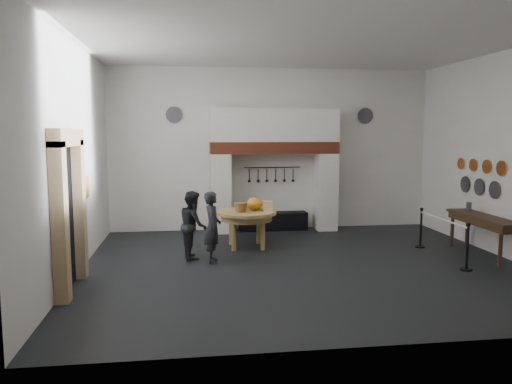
{
  "coord_description": "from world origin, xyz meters",
  "views": [
    {
      "loc": [
        -2.34,
        -9.86,
        2.75
      ],
      "look_at": [
        -0.78,
        1.54,
        1.35
      ],
      "focal_mm": 35.0,
      "sensor_mm": 36.0,
      "label": 1
    }
  ],
  "objects": [
    {
      "name": "chimney_pier_left",
      "position": [
        -1.48,
        3.65,
        1.07
      ],
      "size": [
        0.55,
        0.7,
        2.15
      ],
      "primitive_type": "cube",
      "color": "silver",
      "rests_on": "floor"
    },
    {
      "name": "bread_loaf",
      "position": [
        -1.08,
        2.09,
        0.94
      ],
      "size": [
        0.31,
        0.18,
        0.13
      ],
      "primitive_type": "ellipsoid",
      "color": "#986435",
      "rests_on": "work_table"
    },
    {
      "name": "cheese_block_small",
      "position": [
        -0.5,
        1.99,
        0.97
      ],
      "size": [
        0.18,
        0.18,
        0.2
      ],
      "primitive_type": "cube",
      "color": "#E4D188",
      "rests_on": "work_table"
    },
    {
      "name": "pewter_jug",
      "position": [
        4.1,
        0.79,
        1.01
      ],
      "size": [
        0.12,
        0.12,
        0.22
      ],
      "primitive_type": "cylinder",
      "color": "#49494E",
      "rests_on": "side_table"
    },
    {
      "name": "wall_front",
      "position": [
        0.0,
        -4.0,
        2.25
      ],
      "size": [
        9.0,
        0.02,
        4.5
      ],
      "primitive_type": "cube",
      "color": "white",
      "rests_on": "floor"
    },
    {
      "name": "pewter_plate_right",
      "position": [
        4.46,
        1.6,
        1.45
      ],
      "size": [
        0.03,
        0.4,
        0.4
      ],
      "primitive_type": "cylinder",
      "rotation": [
        0.0,
        1.57,
        0.0
      ],
      "color": "#4C4C51",
      "rests_on": "wall_right"
    },
    {
      "name": "copper_pan_c",
      "position": [
        4.46,
        1.3,
        1.95
      ],
      "size": [
        0.03,
        0.3,
        0.3
      ],
      "primitive_type": "cylinder",
      "rotation": [
        0.0,
        1.57,
        0.0
      ],
      "color": "#C6662D",
      "rests_on": "wall_right"
    },
    {
      "name": "door_lintel",
      "position": [
        -4.38,
        -1.0,
        2.65
      ],
      "size": [
        0.22,
        1.7,
        0.3
      ],
      "primitive_type": "cube",
      "color": "tan",
      "rests_on": "door_jamb_near"
    },
    {
      "name": "door_jamb_far",
      "position": [
        -4.38,
        -0.3,
        1.3
      ],
      "size": [
        0.22,
        0.3,
        2.6
      ],
      "primitive_type": "cube",
      "color": "tan",
      "rests_on": "floor"
    },
    {
      "name": "iron_range",
      "position": [
        0.0,
        3.72,
        0.25
      ],
      "size": [
        1.9,
        0.45,
        0.5
      ],
      "primitive_type": "cube",
      "color": "black",
      "rests_on": "floor"
    },
    {
      "name": "pewter_plate_back_right",
      "position": [
        2.7,
        3.96,
        3.2
      ],
      "size": [
        0.44,
        0.03,
        0.44
      ],
      "primitive_type": "cylinder",
      "rotation": [
        1.57,
        0.0,
        0.0
      ],
      "color": "#4C4C51",
      "rests_on": "wall_back"
    },
    {
      "name": "wall_plaque",
      "position": [
        -4.45,
        0.8,
        1.6
      ],
      "size": [
        0.05,
        0.34,
        0.44
      ],
      "primitive_type": "cube",
      "color": "gold",
      "rests_on": "wall_left"
    },
    {
      "name": "wall_right",
      "position": [
        4.5,
        0.0,
        2.25
      ],
      "size": [
        0.02,
        8.0,
        4.5
      ],
      "primitive_type": "cube",
      "color": "white",
      "rests_on": "floor"
    },
    {
      "name": "door_recess",
      "position": [
        -4.47,
        -1.0,
        1.25
      ],
      "size": [
        0.04,
        1.1,
        2.5
      ],
      "primitive_type": "cube",
      "color": "black",
      "rests_on": "floor"
    },
    {
      "name": "side_table",
      "position": [
        4.1,
        0.19,
        0.87
      ],
      "size": [
        0.55,
        2.2,
        0.06
      ],
      "primitive_type": "cube",
      "color": "#3D2A16",
      "rests_on": "floor"
    },
    {
      "name": "wall_back",
      "position": [
        0.0,
        4.0,
        2.25
      ],
      "size": [
        9.0,
        0.02,
        4.5
      ],
      "primitive_type": "cube",
      "color": "white",
      "rests_on": "floor"
    },
    {
      "name": "copper_pan_d",
      "position": [
        4.46,
        1.85,
        1.95
      ],
      "size": [
        0.03,
        0.28,
        0.28
      ],
      "primitive_type": "cylinder",
      "rotation": [
        0.0,
        1.57,
        0.0
      ],
      "color": "#C6662D",
      "rests_on": "wall_right"
    },
    {
      "name": "work_table",
      "position": [
        -0.98,
        1.74,
        0.84
      ],
      "size": [
        1.75,
        1.75,
        0.07
      ],
      "primitive_type": "cylinder",
      "rotation": [
        0.0,
        0.0,
        -0.26
      ],
      "color": "tan",
      "rests_on": "floor"
    },
    {
      "name": "visitor_far",
      "position": [
        -2.26,
        0.88,
        0.74
      ],
      "size": [
        0.63,
        0.77,
        1.48
      ],
      "primitive_type": "imported",
      "rotation": [
        0.0,
        0.0,
        1.67
      ],
      "color": "black",
      "rests_on": "floor"
    },
    {
      "name": "barrier_post_far",
      "position": [
        3.13,
        1.16,
        0.45
      ],
      "size": [
        0.05,
        0.05,
        0.9
      ],
      "primitive_type": "cylinder",
      "color": "black",
      "rests_on": "floor"
    },
    {
      "name": "wall_left",
      "position": [
        -4.5,
        0.0,
        2.25
      ],
      "size": [
        0.02,
        8.0,
        4.5
      ],
      "primitive_type": "cube",
      "color": "white",
      "rests_on": "floor"
    },
    {
      "name": "copper_pan_a",
      "position": [
        4.46,
        0.2,
        1.95
      ],
      "size": [
        0.03,
        0.34,
        0.34
      ],
      "primitive_type": "cylinder",
      "rotation": [
        0.0,
        1.57,
        0.0
      ],
      "color": "#C6662D",
      "rests_on": "wall_right"
    },
    {
      "name": "door_jamb_near",
      "position": [
        -4.38,
        -1.7,
        1.3
      ],
      "size": [
        0.22,
        0.3,
        2.6
      ],
      "primitive_type": "cube",
      "color": "tan",
      "rests_on": "floor"
    },
    {
      "name": "pumpkin",
      "position": [
        -0.78,
        1.84,
        1.03
      ],
      "size": [
        0.36,
        0.36,
        0.31
      ],
      "primitive_type": "ellipsoid",
      "color": "orange",
      "rests_on": "work_table"
    },
    {
      "name": "ceiling",
      "position": [
        0.0,
        0.0,
        4.5
      ],
      "size": [
        9.0,
        8.0,
        0.02
      ],
      "primitive_type": "cube",
      "color": "silver",
      "rests_on": "wall_back"
    },
    {
      "name": "cheese_block_big",
      "position": [
        -0.48,
        1.69,
        0.99
      ],
      "size": [
        0.22,
        0.22,
        0.24
      ],
      "primitive_type": "cube",
      "color": "#EACB8C",
      "rests_on": "work_table"
    },
    {
      "name": "pewter_plate_back_left",
      "position": [
        -2.7,
        3.96,
        3.2
      ],
      "size": [
        0.44,
        0.03,
        0.44
      ],
      "primitive_type": "cylinder",
      "rotation": [
        1.57,
        0.0,
        0.0
      ],
      "color": "#4C4C51",
      "rests_on": "wall_back"
    },
    {
      "name": "pewter_plate_left",
      "position": [
        4.46,
        0.4,
        1.45
      ],
      "size": [
        0.03,
        0.4,
        0.4
      ],
      "primitive_type": "cylinder",
      "rotation": [
        0.0,
        1.57,
        0.0
      ],
      "color": "#4C4C51",
      "rests_on": "wall_right"
    },
    {
      "name": "visitor_near",
      "position": [
        -1.86,
        0.48,
        0.75
      ],
      "size": [
        0.37,
        0.55,
        1.51
      ],
      "primitive_type": "imported",
      "rotation": [
        0.0,
        0.0,
        1.58
      ],
      "color": "black",
      "rests_on": "floor"
    },
    {
      "name": "chimney_hood",
      "position": [
        0.0,
        3.65,
        2.92
      ],
      "size": [
        3.5,
        0.7,
        0.9
      ],
      "primitive_type": "cube",
      "color": "silver",
      "rests_on": "hearth_brick_band"
    },
    {
      "name": "barrier_rope",
      "position": [
        3.13,
        0.16,
        0.85
      ],
      "size": [
        0.04,
        2.0,
        0.04
      ],
      "primitive_type": "cylinder",
      "rotation": [
        1.57,
        0.0,
        0.0
      ],
      "color": "white",
      "rests_on": "barrier_post_near"
    },
    {
      "name": "copper_pan_b",
      "position": [
        4.46,
        0.75,
        1.95
      ],
      "size": [
        0.03,
        0.32,
        0.32
      ],
      "primitive_type": "cylinder",
      "rotation": [
        0.0,
        1.57,
        0.0
      ],
      "color": "#C6662D",
      "rests_on": "wall_right"
    },
    {
      "name": "hearth_brick_band",
      "position": [
        0.0,
        3.65,
        2.31
      ],
      "size": [
        3.5,
        0.72,
        0.32
      ],
      "primitive_type": "cube",
      "color": "#9E442B",
      "rests_on": "chimney_pier_left"
    },
    {
      "name": "chimney_pier_right",
      "position": [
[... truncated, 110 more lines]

